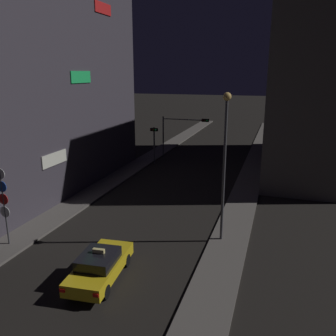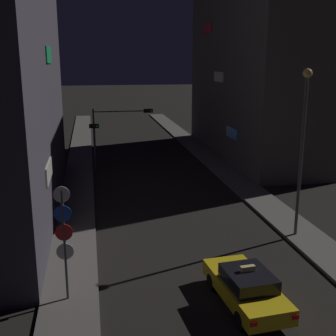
{
  "view_description": "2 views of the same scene",
  "coord_description": "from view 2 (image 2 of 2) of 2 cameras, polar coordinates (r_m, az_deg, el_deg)",
  "views": [
    {
      "loc": [
        8.19,
        -4.81,
        9.53
      ],
      "look_at": [
        0.04,
        20.49,
        2.28
      ],
      "focal_mm": 37.58,
      "sensor_mm": 36.0,
      "label": 1
    },
    {
      "loc": [
        -4.82,
        -5.51,
        8.96
      ],
      "look_at": [
        -0.16,
        20.31,
        2.34
      ],
      "focal_mm": 46.36,
      "sensor_mm": 36.0,
      "label": 2
    }
  ],
  "objects": [
    {
      "name": "street_lamp_near_block",
      "position": [
        22.26,
        17.32,
        4.36
      ],
      "size": [
        0.45,
        0.45,
        8.39
      ],
      "color": "#47474C",
      "rests_on": "sidewalk_right"
    },
    {
      "name": "building_facade_right",
      "position": [
        41.73,
        11.06,
        12.6
      ],
      "size": [
        6.45,
        21.34,
        16.03
      ],
      "color": "#514C47",
      "rests_on": "ground_plane"
    },
    {
      "name": "taxi",
      "position": [
        16.93,
        10.22,
        -15.16
      ],
      "size": [
        2.18,
        4.59,
        1.62
      ],
      "color": "yellow",
      "rests_on": "ground_plane"
    },
    {
      "name": "sidewalk_right",
      "position": [
        39.51,
        5.75,
        1.08
      ],
      "size": [
        2.18,
        66.94,
        0.14
      ],
      "primitive_type": "cube",
      "color": "#5B5651",
      "rests_on": "ground_plane"
    },
    {
      "name": "traffic_light_overhead",
      "position": [
        38.85,
        -6.51,
        6.0
      ],
      "size": [
        5.33,
        0.41,
        4.72
      ],
      "color": "#47474C",
      "rests_on": "ground_plane"
    },
    {
      "name": "sign_pole_left",
      "position": [
        16.42,
        -13.5,
        -8.54
      ],
      "size": [
        0.63,
        0.1,
        4.43
      ],
      "color": "#47474C",
      "rests_on": "sidewalk_left"
    },
    {
      "name": "traffic_light_left_kerb",
      "position": [
        35.89,
        -9.65,
        4.07
      ],
      "size": [
        0.8,
        0.42,
        3.93
      ],
      "color": "#47474C",
      "rests_on": "ground_plane"
    },
    {
      "name": "sidewalk_left",
      "position": [
        38.05,
        -11.54,
        0.36
      ],
      "size": [
        2.18,
        66.94,
        0.14
      ],
      "primitive_type": "cube",
      "color": "#5B5651",
      "rests_on": "ground_plane"
    }
  ]
}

